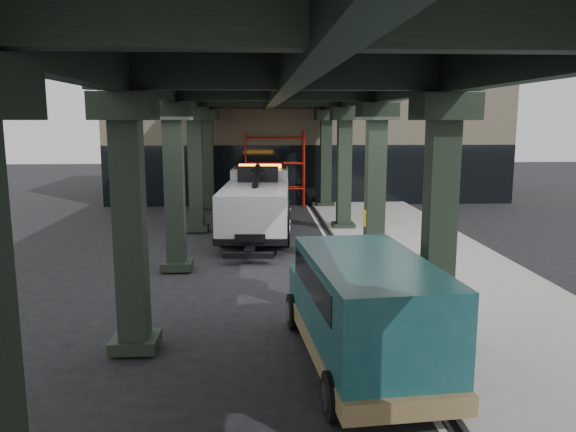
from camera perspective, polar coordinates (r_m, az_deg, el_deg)
name	(u,v)px	position (r m, az deg, el deg)	size (l,w,h in m)	color
ground	(294,288)	(15.36, 0.57, -7.32)	(90.00, 90.00, 0.00)	black
sidewalk	(433,264)	(18.08, 14.55, -4.77)	(5.00, 40.00, 0.15)	gray
lane_stripe	(344,268)	(17.45, 5.72, -5.25)	(0.12, 38.00, 0.01)	silver
viaduct	(275,87)	(16.69, -1.28, 13.01)	(7.40, 32.00, 6.40)	black
building	(304,128)	(34.78, 1.65, 8.89)	(22.00, 10.00, 8.00)	#C6B793
scaffolding	(275,167)	(29.41, -1.36, 5.05)	(3.08, 0.88, 4.00)	red
tow_truck	(258,200)	(22.39, -3.09, 1.63)	(2.95, 8.62, 2.78)	black
towed_van	(363,309)	(10.33, 7.66, -9.31)	(2.49, 5.42, 2.14)	#134346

